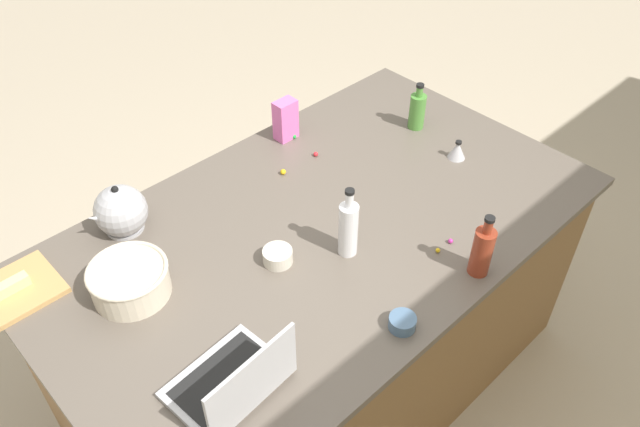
# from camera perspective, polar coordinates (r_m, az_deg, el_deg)

# --- Properties ---
(ground_plane) EXTENTS (12.00, 12.00, 0.00)m
(ground_plane) POSITION_cam_1_polar(r_m,az_deg,el_deg) (2.87, 0.00, -14.29)
(ground_plane) COLOR #B7A88E
(island_counter) EXTENTS (1.97, 1.17, 0.90)m
(island_counter) POSITION_cam_1_polar(r_m,az_deg,el_deg) (2.50, 0.00, -8.53)
(island_counter) COLOR olive
(island_counter) RESTS_ON ground
(laptop) EXTENTS (0.33, 0.25, 0.22)m
(laptop) POSITION_cam_1_polar(r_m,az_deg,el_deg) (1.73, -7.73, -14.92)
(laptop) COLOR #B7B7BC
(laptop) RESTS_ON island_counter
(mixing_bowl_large) EXTENTS (0.25, 0.25, 0.11)m
(mixing_bowl_large) POSITION_cam_1_polar(r_m,az_deg,el_deg) (2.00, -16.92, -5.82)
(mixing_bowl_large) COLOR beige
(mixing_bowl_large) RESTS_ON island_counter
(bottle_vinegar) EXTENTS (0.06, 0.06, 0.26)m
(bottle_vinegar) POSITION_cam_1_polar(r_m,az_deg,el_deg) (2.01, 2.59, -1.32)
(bottle_vinegar) COLOR white
(bottle_vinegar) RESTS_ON island_counter
(bottle_soy) EXTENTS (0.07, 0.07, 0.23)m
(bottle_soy) POSITION_cam_1_polar(r_m,az_deg,el_deg) (2.02, 14.53, -3.28)
(bottle_soy) COLOR maroon
(bottle_soy) RESTS_ON island_counter
(bottle_olive) EXTENTS (0.07, 0.07, 0.20)m
(bottle_olive) POSITION_cam_1_polar(r_m,az_deg,el_deg) (2.64, 8.83, 9.26)
(bottle_olive) COLOR #4C8C38
(bottle_olive) RESTS_ON island_counter
(kettle) EXTENTS (0.21, 0.18, 0.20)m
(kettle) POSITION_cam_1_polar(r_m,az_deg,el_deg) (2.21, -17.67, 0.19)
(kettle) COLOR #ADADB2
(kettle) RESTS_ON island_counter
(cutting_board) EXTENTS (0.27, 0.23, 0.02)m
(cutting_board) POSITION_cam_1_polar(r_m,az_deg,el_deg) (2.17, -26.10, -6.43)
(cutting_board) COLOR tan
(cutting_board) RESTS_ON island_counter
(butter_stick_left) EXTENTS (0.11, 0.04, 0.04)m
(butter_stick_left) POSITION_cam_1_polar(r_m,az_deg,el_deg) (2.15, -26.29, -5.93)
(butter_stick_left) COLOR #F4E58C
(butter_stick_left) RESTS_ON cutting_board
(ramekin_small) EXTENTS (0.08, 0.08, 0.04)m
(ramekin_small) POSITION_cam_1_polar(r_m,az_deg,el_deg) (1.88, 7.50, -9.79)
(ramekin_small) COLOR slate
(ramekin_small) RESTS_ON island_counter
(ramekin_medium) EXTENTS (0.10, 0.10, 0.05)m
(ramekin_medium) POSITION_cam_1_polar(r_m,az_deg,el_deg) (2.04, -3.87, -3.89)
(ramekin_medium) COLOR beige
(ramekin_medium) RESTS_ON island_counter
(kitchen_timer) EXTENTS (0.07, 0.07, 0.08)m
(kitchen_timer) POSITION_cam_1_polar(r_m,az_deg,el_deg) (2.51, 12.38, 5.66)
(kitchen_timer) COLOR #B2B2B7
(kitchen_timer) RESTS_ON island_counter
(candy_bag) EXTENTS (0.09, 0.06, 0.17)m
(candy_bag) POSITION_cam_1_polar(r_m,az_deg,el_deg) (2.54, -3.15, 8.50)
(candy_bag) COLOR pink
(candy_bag) RESTS_ON island_counter
(candy_0) EXTENTS (0.02, 0.02, 0.02)m
(candy_0) POSITION_cam_1_polar(r_m,az_deg,el_deg) (2.48, -0.39, 5.42)
(candy_0) COLOR red
(candy_0) RESTS_ON island_counter
(candy_1) EXTENTS (0.02, 0.02, 0.02)m
(candy_1) POSITION_cam_1_polar(r_m,az_deg,el_deg) (2.58, -2.37, 7.00)
(candy_1) COLOR green
(candy_1) RESTS_ON island_counter
(candy_2) EXTENTS (0.02, 0.02, 0.02)m
(candy_2) POSITION_cam_1_polar(r_m,az_deg,el_deg) (2.15, 11.79, -2.46)
(candy_2) COLOR #CC3399
(candy_2) RESTS_ON island_counter
(candy_3) EXTENTS (0.02, 0.02, 0.02)m
(candy_3) POSITION_cam_1_polar(r_m,az_deg,el_deg) (2.11, 10.67, -3.31)
(candy_3) COLOR yellow
(candy_3) RESTS_ON island_counter
(candy_4) EXTENTS (0.02, 0.02, 0.02)m
(candy_4) POSITION_cam_1_polar(r_m,az_deg,el_deg) (2.39, -3.37, 3.80)
(candy_4) COLOR yellow
(candy_4) RESTS_ON island_counter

